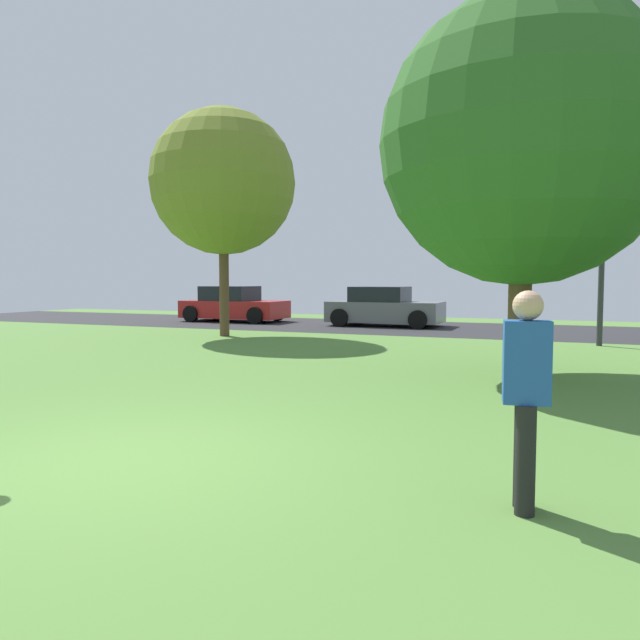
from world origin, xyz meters
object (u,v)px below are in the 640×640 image
Objects in this scene: person_catcher at (526,391)px; street_lamp_post at (602,256)px; oak_tree_left at (523,143)px; parked_car_red at (233,305)px; parked_car_grey at (384,308)px; birch_tree_lone at (223,182)px.

street_lamp_post is (1.07, 12.05, 1.38)m from person_catcher.
oak_tree_left is 15.57m from parked_car_red.
street_lamp_post is (6.83, -4.17, 1.60)m from parked_car_grey.
person_catcher is at bearing -49.85° from birch_tree_lone.
oak_tree_left is 1.55× the size of parked_car_red.
street_lamp_post is at bearing -31.43° from parked_car_grey.
oak_tree_left is 4.00× the size of person_catcher.
parked_car_grey is at bearing -78.59° from person_catcher.
person_catcher is 0.39× the size of parked_car_red.
birch_tree_lone is at bearing 152.24° from oak_tree_left.
parked_car_red is at bearing -179.60° from parked_car_grey.
birch_tree_lone is 1.62× the size of parked_car_red.
parked_car_red is (-11.97, 16.18, -0.23)m from person_catcher.
person_catcher is at bearing -53.51° from parked_car_red.
parked_car_grey is (3.28, 5.50, -3.84)m from birch_tree_lone.
oak_tree_left is at bearing -62.13° from parked_car_grey.
birch_tree_lone is 1.04× the size of oak_tree_left.
oak_tree_left is 1.59× the size of parked_car_grey.
parked_car_grey is at bearing 0.40° from parked_car_red.
person_catcher reaches higher than parked_car_grey.
street_lamp_post is (1.54, 5.84, -1.70)m from oak_tree_left.
street_lamp_post is at bearing 75.26° from oak_tree_left.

